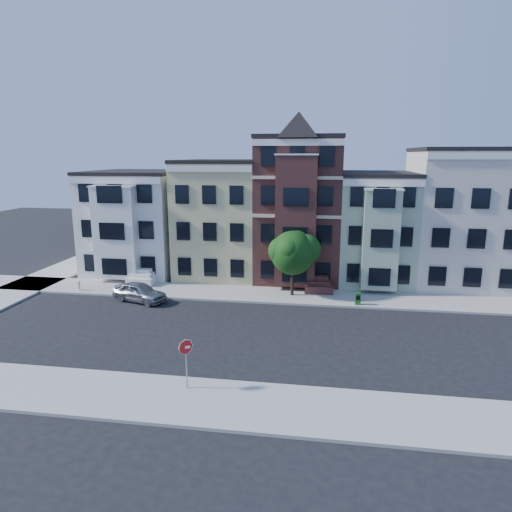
% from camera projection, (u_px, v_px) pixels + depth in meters
% --- Properties ---
extents(ground, '(120.00, 120.00, 0.00)m').
position_uv_depth(ground, '(283.00, 337.00, 27.45)').
color(ground, black).
extents(far_sidewalk, '(60.00, 4.00, 0.15)m').
position_uv_depth(far_sidewalk, '(293.00, 296.00, 35.15)').
color(far_sidewalk, '#9E9B93').
rests_on(far_sidewalk, ground).
extents(near_sidewalk, '(60.00, 4.00, 0.15)m').
position_uv_depth(near_sidewalk, '(266.00, 407.00, 19.72)').
color(near_sidewalk, '#9E9B93').
rests_on(near_sidewalk, ground).
extents(house_white, '(8.00, 9.00, 9.00)m').
position_uv_depth(house_white, '(139.00, 223.00, 42.69)').
color(house_white, white).
rests_on(house_white, ground).
extents(house_yellow, '(7.00, 9.00, 10.00)m').
position_uv_depth(house_yellow, '(222.00, 219.00, 41.39)').
color(house_yellow, '#CAC083').
rests_on(house_yellow, ground).
extents(house_brown, '(7.00, 9.00, 12.00)m').
position_uv_depth(house_brown, '(300.00, 210.00, 40.13)').
color(house_brown, '#42201D').
rests_on(house_brown, ground).
extents(house_green, '(6.00, 9.00, 9.00)m').
position_uv_depth(house_green, '(374.00, 228.00, 39.49)').
color(house_green, '#9BAF92').
rests_on(house_green, ground).
extents(house_cream, '(8.00, 9.00, 11.00)m').
position_uv_depth(house_cream, '(461.00, 218.00, 38.23)').
color(house_cream, beige).
rests_on(house_cream, ground).
extents(street_tree, '(6.20, 6.20, 6.18)m').
position_uv_depth(street_tree, '(293.00, 256.00, 34.52)').
color(street_tree, '#1C5216').
rests_on(street_tree, far_sidewalk).
extents(parked_car, '(4.58, 2.98, 1.45)m').
position_uv_depth(parked_car, '(140.00, 292.00, 33.98)').
color(parked_car, '#9CA0A4').
rests_on(parked_car, ground).
extents(newspaper_box, '(0.39, 0.35, 0.86)m').
position_uv_depth(newspaper_box, '(358.00, 299.00, 32.87)').
color(newspaper_box, '#1F621F').
rests_on(newspaper_box, far_sidewalk).
extents(fire_hydrant, '(0.23, 0.23, 0.60)m').
position_uv_depth(fire_hydrant, '(79.00, 286.00, 36.36)').
color(fire_hydrant, silver).
rests_on(fire_hydrant, far_sidewalk).
extents(stop_sign, '(0.73, 0.39, 2.72)m').
position_uv_depth(stop_sign, '(186.00, 361.00, 20.90)').
color(stop_sign, '#AA1313').
rests_on(stop_sign, near_sidewalk).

